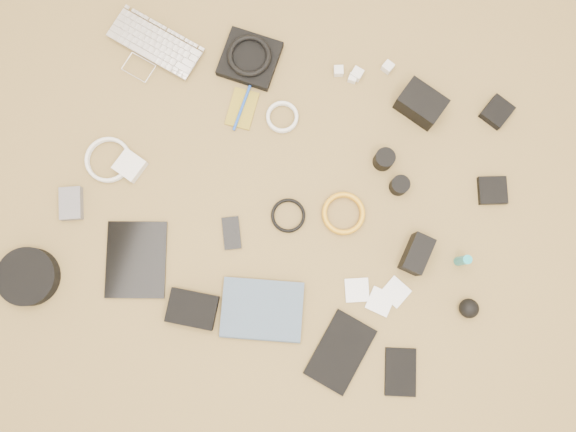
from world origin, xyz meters
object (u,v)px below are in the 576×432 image
(paperback, at_px, (260,340))
(phone, at_px, (232,233))
(dslr_camera, at_px, (421,104))
(tablet, at_px, (136,260))
(headphone_case, at_px, (28,277))
(laptop, at_px, (149,55))

(paperback, bearing_deg, phone, 19.69)
(dslr_camera, bearing_deg, paperback, -88.50)
(tablet, relative_size, headphone_case, 1.33)
(dslr_camera, xyz_separation_m, headphone_case, (-1.00, -0.88, -0.02))
(dslr_camera, bearing_deg, phone, -109.65)
(phone, bearing_deg, paperback, -81.00)
(dslr_camera, xyz_separation_m, phone, (-0.45, -0.57, -0.04))
(tablet, height_order, paperback, paperback)
(dslr_camera, distance_m, paperback, 0.89)
(laptop, distance_m, paperback, 0.98)
(dslr_camera, relative_size, paperback, 0.56)
(laptop, height_order, dslr_camera, dslr_camera)
(laptop, bearing_deg, dslr_camera, 18.85)
(laptop, xyz_separation_m, phone, (0.44, -0.47, -0.01))
(headphone_case, bearing_deg, phone, 29.78)
(laptop, height_order, phone, laptop)
(dslr_camera, bearing_deg, headphone_case, -119.84)
(dslr_camera, xyz_separation_m, paperback, (-0.26, -0.85, -0.03))
(phone, xyz_separation_m, headphone_case, (-0.55, -0.31, 0.02))
(tablet, relative_size, phone, 2.33)
(phone, bearing_deg, tablet, -170.71)
(laptop, height_order, headphone_case, headphone_case)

